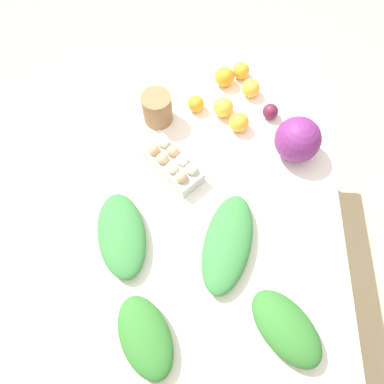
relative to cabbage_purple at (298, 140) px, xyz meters
The scene contains 16 objects.
ground_plane 0.94m from the cabbage_purple, 62.50° to the right, with size 8.00×8.00×0.00m, color #C6B289.
dining_table 0.46m from the cabbage_purple, 62.50° to the right, with size 1.40×1.08×0.75m.
cabbage_purple is the anchor object (origin of this frame).
egg_carton 0.47m from the cabbage_purple, 78.31° to the right, with size 0.25×0.25×0.09m.
paper_bag 0.55m from the cabbage_purple, 104.57° to the right, with size 0.12×0.12×0.13m, color olive.
greens_bunch_dandelion 0.72m from the cabbage_purple, 58.40° to the right, with size 0.31×0.16×0.07m, color #337538.
greens_bunch_beet_tops 0.47m from the cabbage_purple, 32.92° to the right, with size 0.36×0.16×0.08m, color #337538.
greens_bunch_kale 0.66m from the cabbage_purple, ahead, with size 0.26×0.15×0.09m, color #2D6B28.
greens_bunch_chard 0.86m from the cabbage_purple, 35.77° to the right, with size 0.26×0.15×0.08m, color #2D6B28.
beet_root 0.19m from the cabbage_purple, 153.98° to the right, with size 0.06×0.06×0.06m, color #5B1933.
orange_0 0.32m from the cabbage_purple, 150.56° to the right, with size 0.08×0.08×0.08m, color #F9A833.
orange_1 0.43m from the cabbage_purple, 141.21° to the right, with size 0.08×0.08×0.08m, color orange.
orange_2 0.24m from the cabbage_purple, 116.28° to the right, with size 0.08×0.08×0.08m, color orange.
orange_3 0.33m from the cabbage_purple, 122.48° to the right, with size 0.08×0.08×0.08m, color #F9A833.
orange_4 0.43m from the cabbage_purple, 116.86° to the right, with size 0.07×0.07×0.07m, color orange.
orange_5 0.43m from the cabbage_purple, 152.36° to the right, with size 0.07×0.07×0.07m, color orange.
Camera 1 is at (0.59, 0.02, 1.99)m, focal length 35.00 mm.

